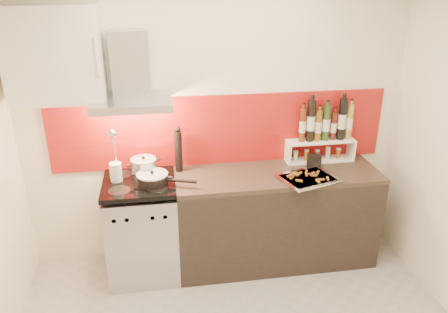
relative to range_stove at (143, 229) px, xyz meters
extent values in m
cube|color=silver|center=(0.70, 0.30, 0.86)|extent=(3.40, 0.02, 2.60)
cube|color=#9D081B|center=(0.75, 0.29, 0.78)|extent=(3.00, 0.02, 0.64)
cube|color=#B7B7BA|center=(0.00, 0.00, -0.02)|extent=(0.60, 0.60, 0.84)
cube|color=black|center=(0.00, -0.28, -0.11)|extent=(0.50, 0.02, 0.40)
cube|color=#B7B7BA|center=(0.00, -0.28, 0.28)|extent=(0.56, 0.02, 0.12)
cube|color=#FF190C|center=(0.00, -0.29, 0.28)|extent=(0.10, 0.01, 0.04)
cube|color=black|center=(0.00, 0.00, 0.45)|extent=(0.60, 0.60, 0.04)
cube|color=black|center=(1.20, 0.00, -0.01)|extent=(1.80, 0.60, 0.86)
cube|color=#342A20|center=(1.20, 0.00, 0.44)|extent=(1.80, 0.60, 0.04)
cube|color=#B7B7BA|center=(0.00, 0.05, 1.14)|extent=(0.62, 0.50, 0.06)
cube|color=#B7B7BA|center=(0.00, 0.20, 1.42)|extent=(0.30, 0.18, 0.50)
sphere|color=#FFD18C|center=(-0.15, 0.05, 1.10)|extent=(0.07, 0.07, 0.07)
sphere|color=#FFD18C|center=(0.15, 0.05, 1.10)|extent=(0.07, 0.07, 0.07)
cube|color=silver|center=(-0.55, 0.13, 1.51)|extent=(0.70, 0.35, 0.72)
cylinder|color=#B7B7BA|center=(0.05, 0.10, 0.54)|extent=(0.21, 0.21, 0.15)
cylinder|color=#99999E|center=(0.05, 0.10, 0.62)|extent=(0.22, 0.22, 0.01)
sphere|color=black|center=(0.05, 0.10, 0.64)|extent=(0.03, 0.03, 0.03)
cylinder|color=black|center=(0.12, -0.06, 0.51)|extent=(0.25, 0.25, 0.08)
cylinder|color=#99999E|center=(0.12, -0.06, 0.56)|extent=(0.26, 0.26, 0.01)
sphere|color=black|center=(0.12, -0.06, 0.57)|extent=(0.03, 0.03, 0.03)
cylinder|color=black|center=(0.35, -0.15, 0.52)|extent=(0.24, 0.11, 0.03)
cylinder|color=silver|center=(-0.18, 0.04, 0.54)|extent=(0.10, 0.10, 0.17)
cylinder|color=silver|center=(-0.17, 0.04, 0.76)|extent=(0.01, 0.08, 0.31)
sphere|color=silver|center=(-0.17, -0.03, 0.91)|extent=(0.07, 0.07, 0.07)
cylinder|color=black|center=(0.35, 0.18, 0.64)|extent=(0.06, 0.06, 0.37)
sphere|color=black|center=(0.35, 0.18, 0.85)|extent=(0.05, 0.05, 0.05)
cube|color=white|center=(1.65, 0.20, 0.47)|extent=(0.63, 0.17, 0.01)
cube|color=white|center=(1.35, 0.20, 0.56)|extent=(0.01, 0.17, 0.18)
cube|color=white|center=(1.96, 0.20, 0.56)|extent=(0.02, 0.17, 0.18)
cube|color=white|center=(1.65, 0.20, 0.65)|extent=(0.63, 0.17, 0.02)
cylinder|color=#50280D|center=(1.47, 0.20, 0.82)|extent=(0.05, 0.05, 0.31)
cylinder|color=black|center=(1.54, 0.20, 0.85)|extent=(0.07, 0.07, 0.38)
cylinder|color=brown|center=(1.62, 0.20, 0.80)|extent=(0.06, 0.06, 0.28)
cylinder|color=#1F3D16|center=(1.69, 0.20, 0.82)|extent=(0.07, 0.07, 0.32)
cylinder|color=#441812|center=(1.76, 0.20, 0.79)|extent=(0.05, 0.05, 0.26)
cylinder|color=black|center=(1.84, 0.20, 0.85)|extent=(0.07, 0.07, 0.38)
cylinder|color=olive|center=(1.91, 0.20, 0.82)|extent=(0.06, 0.06, 0.32)
cylinder|color=beige|center=(1.42, 0.20, 0.51)|extent=(0.04, 0.04, 0.08)
cylinder|color=#AD701C|center=(1.53, 0.20, 0.52)|extent=(0.04, 0.04, 0.09)
cylinder|color=#4C3426|center=(1.63, 0.20, 0.51)|extent=(0.04, 0.04, 0.08)
cylinder|color=silver|center=(1.73, 0.20, 0.52)|extent=(0.04, 0.04, 0.10)
cylinder|color=#8E5217|center=(1.84, 0.20, 0.52)|extent=(0.04, 0.04, 0.08)
cube|color=black|center=(1.56, 0.08, 0.52)|extent=(0.14, 0.08, 0.11)
cube|color=silver|center=(1.41, -0.18, 0.47)|extent=(0.51, 0.45, 0.01)
cube|color=silver|center=(1.41, -0.18, 0.48)|extent=(0.54, 0.47, 0.01)
cube|color=red|center=(1.41, -0.18, 0.48)|extent=(0.46, 0.40, 0.01)
cube|color=brown|center=(1.43, -0.08, 0.49)|extent=(0.04, 0.06, 0.01)
cube|color=brown|center=(1.47, -0.27, 0.49)|extent=(0.03, 0.06, 0.01)
cube|color=brown|center=(1.37, -0.10, 0.49)|extent=(0.05, 0.05, 0.01)
cube|color=brown|center=(1.46, -0.14, 0.49)|extent=(0.06, 0.05, 0.01)
cube|color=brown|center=(1.27, -0.16, 0.49)|extent=(0.05, 0.06, 0.01)
cube|color=brown|center=(1.42, -0.13, 0.49)|extent=(0.03, 0.06, 0.01)
cube|color=brown|center=(1.32, -0.24, 0.49)|extent=(0.06, 0.04, 0.01)
cube|color=brown|center=(1.47, -0.12, 0.49)|extent=(0.06, 0.04, 0.01)
cube|color=brown|center=(1.28, -0.17, 0.49)|extent=(0.05, 0.05, 0.01)
cube|color=brown|center=(1.32, -0.09, 0.49)|extent=(0.06, 0.02, 0.01)
cube|color=brown|center=(1.27, -0.13, 0.49)|extent=(0.06, 0.05, 0.01)
cube|color=brown|center=(1.56, -0.24, 0.49)|extent=(0.03, 0.06, 0.01)
cube|color=brown|center=(1.32, -0.12, 0.49)|extent=(0.05, 0.05, 0.01)
cube|color=brown|center=(1.50, -0.25, 0.49)|extent=(0.06, 0.02, 0.01)
cube|color=brown|center=(1.53, -0.11, 0.49)|extent=(0.04, 0.06, 0.01)
cube|color=brown|center=(1.47, -0.16, 0.49)|extent=(0.06, 0.03, 0.01)
camera|label=1|loc=(0.19, -3.34, 2.09)|focal=35.00mm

